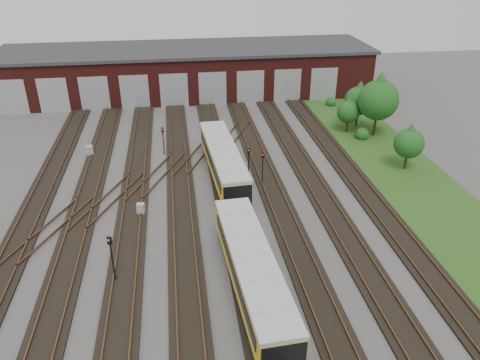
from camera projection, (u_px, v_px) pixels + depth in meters
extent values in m
plane|color=#4A4744|center=(215.00, 266.00, 31.89)|extent=(120.00, 120.00, 0.00)
cube|color=#523620|center=(10.00, 281.00, 30.09)|extent=(0.10, 70.00, 0.15)
cube|color=black|center=(63.00, 278.00, 30.58)|extent=(2.40, 70.00, 0.18)
cube|color=#523620|center=(51.00, 278.00, 30.42)|extent=(0.10, 70.00, 0.15)
cube|color=#523620|center=(74.00, 275.00, 30.60)|extent=(0.10, 70.00, 0.15)
cube|color=black|center=(126.00, 273.00, 31.09)|extent=(2.40, 70.00, 0.18)
cube|color=#523620|center=(114.00, 272.00, 30.92)|extent=(0.10, 70.00, 0.15)
cube|color=#523620|center=(136.00, 270.00, 31.11)|extent=(0.10, 70.00, 0.15)
cube|color=black|center=(186.00, 267.00, 31.60)|extent=(2.40, 70.00, 0.18)
cube|color=#523620|center=(175.00, 266.00, 31.43)|extent=(0.10, 70.00, 0.15)
cube|color=#523620|center=(196.00, 265.00, 31.61)|extent=(0.10, 70.00, 0.15)
cube|color=black|center=(244.00, 262.00, 32.10)|extent=(2.40, 70.00, 0.18)
cube|color=#523620|center=(234.00, 261.00, 31.94)|extent=(0.10, 70.00, 0.15)
cube|color=#523620|center=(255.00, 259.00, 32.12)|extent=(0.10, 70.00, 0.15)
cube|color=black|center=(301.00, 257.00, 32.61)|extent=(2.40, 70.00, 0.18)
cube|color=#523620|center=(291.00, 256.00, 32.44)|extent=(0.10, 70.00, 0.15)
cube|color=#523620|center=(311.00, 254.00, 32.62)|extent=(0.10, 70.00, 0.15)
cube|color=black|center=(356.00, 252.00, 33.12)|extent=(2.40, 70.00, 0.18)
cube|color=#523620|center=(346.00, 251.00, 32.95)|extent=(0.10, 70.00, 0.15)
cube|color=#523620|center=(366.00, 249.00, 33.13)|extent=(0.10, 70.00, 0.15)
cube|color=black|center=(409.00, 247.00, 33.62)|extent=(2.40, 70.00, 0.18)
cube|color=#523620|center=(400.00, 246.00, 33.46)|extent=(0.10, 70.00, 0.15)
cube|color=#523620|center=(419.00, 245.00, 33.64)|extent=(0.10, 70.00, 0.15)
cube|color=#523620|center=(110.00, 199.00, 39.52)|extent=(5.40, 9.62, 0.15)
cube|color=#523620|center=(158.00, 174.00, 43.53)|extent=(5.40, 9.62, 0.15)
cube|color=#523620|center=(198.00, 154.00, 47.55)|extent=(5.40, 9.62, 0.15)
cube|color=#523620|center=(50.00, 228.00, 35.51)|extent=(5.40, 9.62, 0.15)
cube|color=#523620|center=(232.00, 137.00, 51.56)|extent=(5.40, 9.62, 0.15)
cube|color=#4E1713|center=(187.00, 72.00, 65.54)|extent=(50.00, 12.00, 6.00)
cube|color=#302F32|center=(186.00, 49.00, 64.08)|extent=(51.00, 12.50, 0.40)
cube|color=#9B9DA0|center=(12.00, 97.00, 57.86)|extent=(3.60, 0.12, 4.40)
cube|color=#9B9DA0|center=(54.00, 96.00, 58.49)|extent=(3.60, 0.12, 4.40)
cube|color=#9B9DA0|center=(95.00, 94.00, 59.12)|extent=(3.60, 0.12, 4.40)
cube|color=#9B9DA0|center=(135.00, 92.00, 59.76)|extent=(3.60, 0.12, 4.40)
cube|color=#9B9DA0|center=(174.00, 90.00, 60.39)|extent=(3.60, 0.12, 4.40)
cube|color=#9B9DA0|center=(213.00, 89.00, 61.02)|extent=(3.60, 0.12, 4.40)
cube|color=#9B9DA0|center=(250.00, 87.00, 61.65)|extent=(3.60, 0.12, 4.40)
cube|color=#9B9DA0|center=(287.00, 86.00, 62.29)|extent=(3.60, 0.12, 4.40)
cube|color=#9B9DA0|center=(324.00, 84.00, 62.92)|extent=(3.60, 0.12, 4.40)
cube|color=#24501A|center=(410.00, 180.00, 43.05)|extent=(8.00, 55.00, 0.05)
cube|color=black|center=(252.00, 288.00, 29.02)|extent=(2.87, 13.66, 0.54)
cube|color=yellow|center=(252.00, 272.00, 28.43)|extent=(3.14, 13.68, 1.99)
cube|color=#B6B7B2|center=(253.00, 257.00, 27.90)|extent=(3.23, 13.68, 0.27)
cube|color=black|center=(233.00, 271.00, 28.11)|extent=(0.76, 11.92, 0.77)
cube|color=black|center=(271.00, 266.00, 28.54)|extent=(0.76, 11.92, 0.77)
cube|color=black|center=(223.00, 173.00, 43.04)|extent=(2.87, 13.66, 0.54)
cube|color=yellow|center=(223.00, 160.00, 42.45)|extent=(3.14, 13.68, 1.99)
cube|color=#B6B7B2|center=(223.00, 149.00, 41.92)|extent=(3.23, 13.68, 0.27)
cube|color=black|center=(210.00, 159.00, 42.13)|extent=(0.76, 11.92, 0.77)
cube|color=black|center=(236.00, 157.00, 42.56)|extent=(0.76, 11.92, 0.77)
cylinder|color=black|center=(113.00, 263.00, 29.79)|extent=(0.11, 0.11, 2.94)
cube|color=black|center=(109.00, 241.00, 28.98)|extent=(0.31, 0.26, 0.54)
sphere|color=red|center=(109.00, 240.00, 28.84)|extent=(0.13, 0.13, 0.13)
cylinder|color=black|center=(164.00, 143.00, 47.63)|extent=(0.10, 0.10, 2.40)
cube|color=black|center=(162.00, 130.00, 46.95)|extent=(0.26, 0.18, 0.49)
sphere|color=red|center=(162.00, 129.00, 46.82)|extent=(0.12, 0.12, 0.12)
cylinder|color=black|center=(263.00, 171.00, 41.75)|extent=(0.10, 0.10, 2.64)
cube|color=black|center=(263.00, 155.00, 41.02)|extent=(0.26, 0.19, 0.48)
sphere|color=red|center=(263.00, 155.00, 40.89)|extent=(0.11, 0.11, 0.11)
cylinder|color=black|center=(249.00, 166.00, 42.75)|extent=(0.10, 0.10, 2.55)
cube|color=black|center=(249.00, 151.00, 42.04)|extent=(0.29, 0.21, 0.51)
sphere|color=red|center=(249.00, 150.00, 41.90)|extent=(0.12, 0.12, 0.12)
cube|color=#9FA2A4|center=(90.00, 151.00, 47.51)|extent=(0.80, 0.72, 1.10)
cube|color=#9FA2A4|center=(141.00, 209.00, 37.53)|extent=(0.69, 0.61, 1.00)
cube|color=#9FA2A4|center=(216.00, 166.00, 44.53)|extent=(0.66, 0.57, 1.02)
cube|color=#9FA2A4|center=(220.00, 139.00, 50.51)|extent=(0.71, 0.64, 0.99)
cylinder|color=black|center=(357.00, 119.00, 54.77)|extent=(0.23, 0.23, 1.70)
sphere|color=#154413|center=(359.00, 101.00, 53.71)|extent=(3.30, 3.30, 3.30)
cone|color=#154413|center=(360.00, 91.00, 53.17)|extent=(2.83, 2.83, 2.36)
cylinder|color=black|center=(347.00, 127.00, 53.24)|extent=(0.22, 0.22, 1.33)
sphere|color=#154413|center=(349.00, 112.00, 52.41)|extent=(2.58, 2.58, 2.58)
cone|color=#154413|center=(349.00, 104.00, 51.98)|extent=(2.21, 2.21, 1.84)
cylinder|color=black|center=(375.00, 126.00, 52.11)|extent=(0.27, 0.27, 2.25)
sphere|color=#154413|center=(378.00, 100.00, 50.72)|extent=(4.37, 4.37, 4.37)
cone|color=#154413|center=(380.00, 86.00, 49.99)|extent=(3.74, 3.74, 3.12)
cylinder|color=black|center=(405.00, 162.00, 44.77)|extent=(0.24, 0.24, 1.45)
sphere|color=#154413|center=(409.00, 144.00, 43.87)|extent=(2.82, 2.82, 2.82)
cone|color=#154413|center=(411.00, 134.00, 43.41)|extent=(2.41, 2.41, 2.01)
sphere|color=#154413|center=(362.00, 132.00, 51.44)|extent=(1.51, 1.51, 1.51)
sphere|color=#154413|center=(331.00, 101.00, 61.54)|extent=(1.32, 1.32, 1.32)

